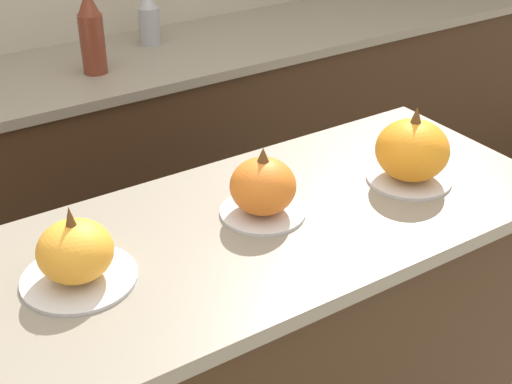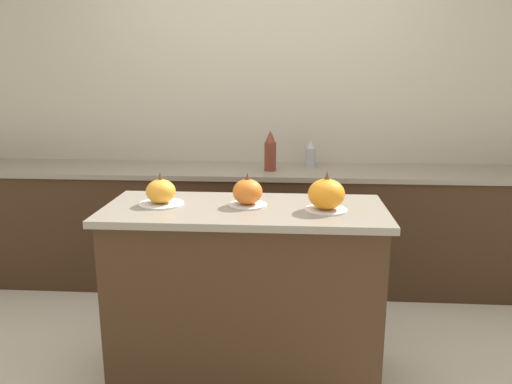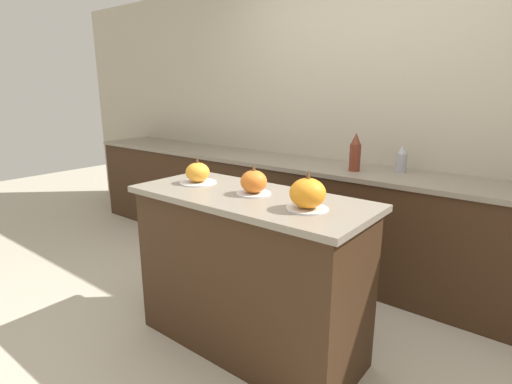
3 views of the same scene
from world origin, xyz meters
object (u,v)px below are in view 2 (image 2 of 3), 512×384
Objects in this scene: pumpkin_cake_center at (248,193)px; bottle_short at (310,154)px; pumpkin_cake_right at (326,195)px; pumpkin_cake_left at (161,193)px; bottle_tall at (270,151)px.

bottle_short is (0.36, 1.33, -0.02)m from pumpkin_cake_center.
pumpkin_cake_center is 0.39m from pumpkin_cake_right.
bottle_short is at bearing 59.41° from pumpkin_cake_left.
pumpkin_cake_center is 1.37m from bottle_short.
pumpkin_cake_center is at bearing -93.13° from bottle_tall.
pumpkin_cake_center is at bearing 1.11° from pumpkin_cake_left.
bottle_short is at bearing 74.97° from pumpkin_cake_center.
bottle_tall is (0.06, 1.15, 0.03)m from pumpkin_cake_center.
pumpkin_cake_right is 1.39m from bottle_short.
bottle_short is (0.29, 0.17, -0.04)m from bottle_tall.
bottle_tall reaches higher than pumpkin_cake_center.
pumpkin_cake_left is 1.12× the size of bottle_short.
bottle_tall is at bearing 66.87° from pumpkin_cake_left.
bottle_tall is 1.45× the size of bottle_short.
bottle_tall is at bearing 86.87° from pumpkin_cake_center.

